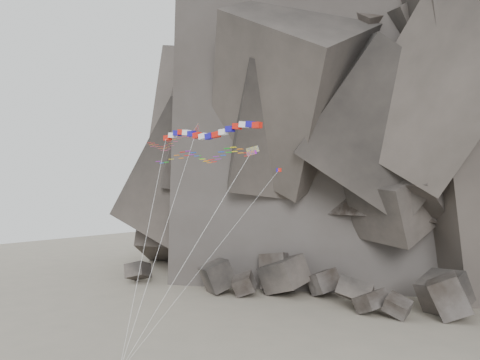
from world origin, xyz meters
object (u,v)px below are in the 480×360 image
Objects in this scene: delta_kite at (168,142)px; banner_kite at (207,133)px; pennant_kite at (248,209)px; parafoil_kite at (198,156)px.

banner_kite is at bearing -30.77° from delta_kite.
delta_kite is 1.31× the size of pennant_kite.
parafoil_kite is 1.10× the size of pennant_kite.
pennant_kite is at bearing -16.66° from delta_kite.
parafoil_kite is 7.53m from pennant_kite.
delta_kite reaches higher than pennant_kite.
delta_kite is at bearing 157.68° from banner_kite.
banner_kite is 1.22× the size of pennant_kite.
delta_kite is 16.61m from pennant_kite.
parafoil_kite is at bearing -160.35° from pennant_kite.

